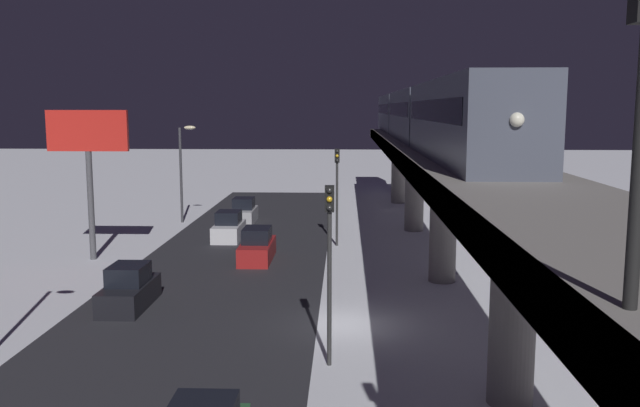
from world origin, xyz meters
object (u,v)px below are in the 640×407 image
at_px(subway_train, 418,114).
at_px(sedan_red, 257,247).
at_px(sedan_white, 229,228).
at_px(sedan_black, 129,290).
at_px(traffic_light_mid, 337,183).
at_px(traffic_light_near, 329,249).
at_px(commercial_billboard, 88,146).
at_px(sedan_silver, 244,213).

distance_m(subway_train, sedan_red, 15.68).
bearing_deg(sedan_red, sedan_white, 113.75).
distance_m(sedan_black, traffic_light_mid, 17.29).
xyz_separation_m(traffic_light_near, traffic_light_mid, (0.00, -20.87, 0.00)).
bearing_deg(traffic_light_near, subway_train, -102.58).
relative_size(sedan_red, commercial_billboard, 0.52).
bearing_deg(commercial_billboard, subway_train, -156.09).
distance_m(subway_train, sedan_black, 25.06).
height_order(subway_train, traffic_light_mid, subway_train).
distance_m(subway_train, commercial_billboard, 22.19).
xyz_separation_m(sedan_silver, sedan_red, (-2.80, 13.29, 0.00)).
xyz_separation_m(subway_train, sedan_silver, (13.13, -4.44, -7.79)).
height_order(subway_train, sedan_silver, subway_train).
height_order(subway_train, sedan_red, subway_train).
bearing_deg(subway_train, traffic_light_mid, 37.89).
relative_size(sedan_black, traffic_light_near, 0.67).
bearing_deg(traffic_light_near, traffic_light_mid, -90.00).
bearing_deg(sedan_silver, sedan_white, 90.00).
height_order(traffic_light_mid, commercial_billboard, commercial_billboard).
bearing_deg(traffic_light_near, sedan_white, -71.76).
bearing_deg(sedan_black, traffic_light_mid, -123.27).
distance_m(subway_train, traffic_light_near, 26.24).
relative_size(traffic_light_near, traffic_light_mid, 1.00).
bearing_deg(traffic_light_near, sedan_red, -74.01).
xyz_separation_m(subway_train, sedan_black, (14.93, 18.56, -7.79)).
bearing_deg(sedan_white, subway_train, -169.27).
height_order(sedan_black, commercial_billboard, commercial_billboard).
relative_size(traffic_light_mid, commercial_billboard, 0.72).
relative_size(sedan_black, sedan_white, 1.03).
bearing_deg(sedan_red, traffic_light_near, -74.01).
distance_m(sedan_silver, traffic_light_near, 30.81).
bearing_deg(sedan_white, sedan_silver, -90.00).
bearing_deg(sedan_black, traffic_light_near, 144.25).
distance_m(subway_train, sedan_white, 15.47).
bearing_deg(subway_train, traffic_light_near, 77.42).
relative_size(subway_train, sedan_black, 13.00).
distance_m(sedan_silver, sedan_black, 23.07).
bearing_deg(traffic_light_mid, traffic_light_near, 90.00).
bearing_deg(commercial_billboard, sedan_silver, -117.86).
relative_size(sedan_silver, traffic_light_near, 0.63).
xyz_separation_m(sedan_white, traffic_light_mid, (-7.50, 1.90, 3.40)).
bearing_deg(commercial_billboard, sedan_black, 118.86).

